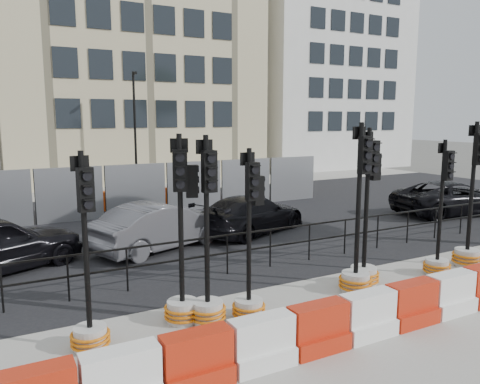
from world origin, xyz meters
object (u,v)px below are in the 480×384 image
traffic_signal_d (250,280)px  traffic_signal_h (469,237)px  traffic_signal_a (89,311)px  car_c (251,214)px

traffic_signal_d → traffic_signal_h: 6.41m
traffic_signal_a → traffic_signal_h: bearing=-12.9°
traffic_signal_d → traffic_signal_h: bearing=-0.6°
traffic_signal_h → car_c: 6.43m
traffic_signal_a → car_c: (6.14, 5.61, -0.05)m
traffic_signal_d → car_c: bearing=58.3°
traffic_signal_a → traffic_signal_d: (2.84, -0.18, 0.09)m
traffic_signal_h → car_c: bearing=128.8°
traffic_signal_a → traffic_signal_d: traffic_signal_a is taller
traffic_signal_a → traffic_signal_h: (9.25, -0.02, 0.08)m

